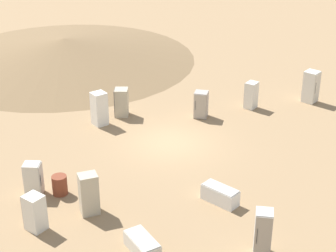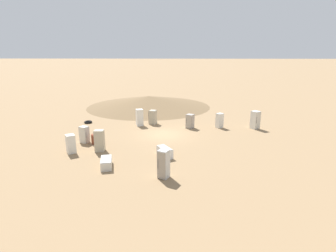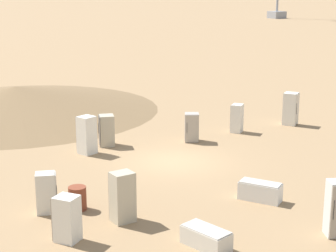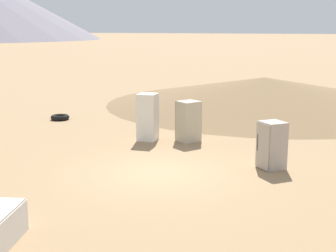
# 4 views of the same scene
# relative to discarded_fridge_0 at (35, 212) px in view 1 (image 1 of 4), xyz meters

# --- Properties ---
(ground_plane) EXTENTS (1000.00, 1000.00, 0.00)m
(ground_plane) POSITION_rel_discarded_fridge_0_xyz_m (-7.01, -5.42, -0.75)
(ground_plane) COLOR #937551
(dirt_mound) EXTENTS (18.26, 18.26, 1.54)m
(dirt_mound) POSITION_rel_discarded_fridge_0_xyz_m (-3.57, -19.66, 0.03)
(dirt_mound) COLOR brown
(dirt_mound) RESTS_ON ground_plane
(discarded_fridge_0) EXTENTS (0.94, 0.96, 1.49)m
(discarded_fridge_0) POSITION_rel_discarded_fridge_0_xyz_m (0.00, 0.00, 0.00)
(discarded_fridge_0) COLOR silver
(discarded_fridge_0) RESTS_ON ground_plane
(discarded_fridge_1) EXTENTS (1.02, 1.04, 1.86)m
(discarded_fridge_1) POSITION_rel_discarded_fridge_0_xyz_m (-16.33, -8.08, 0.19)
(discarded_fridge_1) COLOR silver
(discarded_fridge_1) RESTS_ON ground_plane
(discarded_fridge_2) EXTENTS (1.11, 1.70, 0.62)m
(discarded_fridge_2) POSITION_rel_discarded_fridge_0_xyz_m (-3.57, 2.53, -0.44)
(discarded_fridge_2) COLOR beige
(discarded_fridge_2) RESTS_ON ground_plane
(discarded_fridge_3) EXTENTS (0.91, 0.93, 1.82)m
(discarded_fridge_3) POSITION_rel_discarded_fridge_0_xyz_m (-4.03, -8.54, 0.17)
(discarded_fridge_3) COLOR silver
(discarded_fridge_3) RESTS_ON ground_plane
(discarded_fridge_4) EXTENTS (0.95, 0.95, 1.48)m
(discarded_fridge_4) POSITION_rel_discarded_fridge_0_xyz_m (-9.52, -7.88, -0.01)
(discarded_fridge_4) COLOR #A89E93
(discarded_fridge_4) RESTS_ON ground_plane
(discarded_fridge_5) EXTENTS (1.38, 1.67, 0.72)m
(discarded_fridge_5) POSITION_rel_discarded_fridge_0_xyz_m (-7.45, 0.30, -0.39)
(discarded_fridge_5) COLOR white
(discarded_fridge_5) RESTS_ON ground_plane
(discarded_fridge_6) EXTENTS (0.87, 0.86, 1.55)m
(discarded_fridge_6) POSITION_rel_discarded_fridge_0_xyz_m (-12.65, -8.26, 0.03)
(discarded_fridge_6) COLOR silver
(discarded_fridge_6) RESTS_ON ground_plane
(discarded_fridge_7) EXTENTS (0.92, 0.92, 1.56)m
(discarded_fridge_7) POSITION_rel_discarded_fridge_0_xyz_m (-5.40, -9.32, 0.04)
(discarded_fridge_7) COLOR #B2A88E
(discarded_fridge_7) RESTS_ON ground_plane
(discarded_fridge_8) EXTENTS (0.81, 0.84, 1.84)m
(discarded_fridge_8) POSITION_rel_discarded_fridge_0_xyz_m (-7.65, 3.88, 0.18)
(discarded_fridge_8) COLOR silver
(discarded_fridge_8) RESTS_ON ground_plane
(discarded_fridge_9) EXTENTS (0.86, 0.78, 1.47)m
(discarded_fridge_9) POSITION_rel_discarded_fridge_0_xyz_m (-0.15, -2.52, -0.01)
(discarded_fridge_9) COLOR beige
(discarded_fridge_9) RESTS_ON ground_plane
(discarded_fridge_10) EXTENTS (0.77, 0.72, 1.76)m
(discarded_fridge_10) POSITION_rel_discarded_fridge_0_xyz_m (-2.16, -0.51, 0.13)
(discarded_fridge_10) COLOR #B2A88E
(discarded_fridge_10) RESTS_ON ground_plane
(rusty_barrel) EXTENTS (0.64, 0.64, 0.86)m
(rusty_barrel) POSITION_rel_discarded_fridge_0_xyz_m (-1.18, -2.23, -0.31)
(rusty_barrel) COLOR brown
(rusty_barrel) RESTS_ON ground_plane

